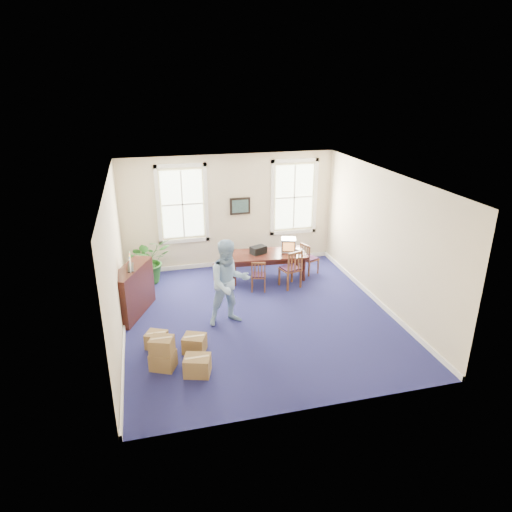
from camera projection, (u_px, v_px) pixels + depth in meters
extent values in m
plane|color=navy|center=(258.00, 316.00, 10.46)|extent=(6.50, 6.50, 0.00)
plane|color=white|center=(258.00, 178.00, 9.30)|extent=(6.50, 6.50, 0.00)
plane|color=beige|center=(229.00, 211.00, 12.81)|extent=(6.50, 0.00, 6.50)
plane|color=beige|center=(312.00, 324.00, 6.95)|extent=(6.50, 0.00, 6.50)
plane|color=beige|center=(115.00, 264.00, 9.19)|extent=(0.00, 6.50, 6.50)
plane|color=beige|center=(383.00, 240.00, 10.57)|extent=(0.00, 6.50, 6.50)
cube|color=white|center=(231.00, 263.00, 13.35)|extent=(6.00, 0.04, 0.12)
cube|color=white|center=(124.00, 330.00, 9.76)|extent=(0.04, 6.50, 0.12)
cube|color=white|center=(376.00, 299.00, 11.12)|extent=(0.04, 6.50, 0.12)
cube|color=white|center=(299.00, 250.00, 12.45)|extent=(0.21, 0.23, 0.05)
cube|color=black|center=(258.00, 250.00, 12.20)|extent=(0.48, 0.41, 0.20)
imported|color=#96BADD|center=(229.00, 283.00, 9.85)|extent=(1.04, 0.86, 1.94)
cube|color=#3C1812|center=(132.00, 290.00, 10.38)|extent=(1.02, 1.55, 1.19)
imported|color=#1E551A|center=(149.00, 260.00, 12.03)|extent=(1.36, 1.26, 1.23)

